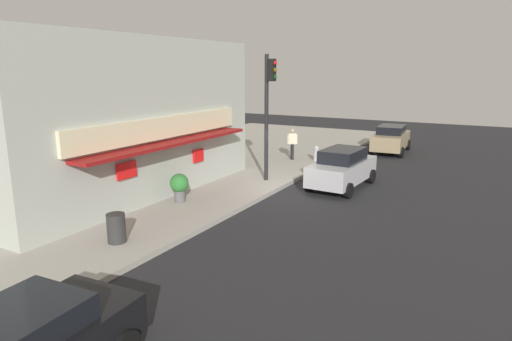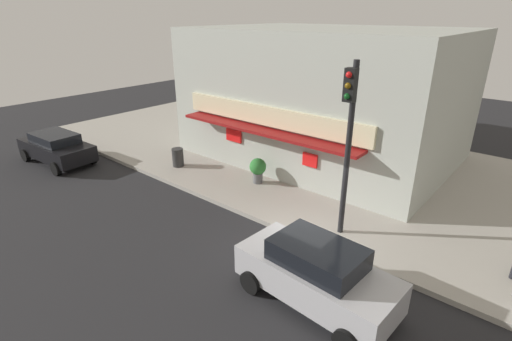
{
  "view_description": "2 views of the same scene",
  "coord_description": "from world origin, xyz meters",
  "px_view_note": "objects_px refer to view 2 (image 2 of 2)",
  "views": [
    {
      "loc": [
        -16.96,
        -8.12,
        5.14
      ],
      "look_at": [
        -2.38,
        -0.03,
        1.34
      ],
      "focal_mm": 31.32,
      "sensor_mm": 36.0,
      "label": 1
    },
    {
      "loc": [
        5.58,
        -9.19,
        7.02
      ],
      "look_at": [
        -2.46,
        0.39,
        1.8
      ],
      "focal_mm": 26.81,
      "sensor_mm": 36.0,
      "label": 2
    }
  ],
  "objects_px": {
    "trash_can": "(178,157)",
    "parked_car_silver": "(316,273)",
    "parked_car_black": "(56,147)",
    "traffic_light": "(348,130)",
    "potted_plant_by_doorway": "(258,168)"
  },
  "relations": [
    {
      "from": "potted_plant_by_doorway",
      "to": "parked_car_black",
      "type": "bearing_deg",
      "value": -155.9
    },
    {
      "from": "traffic_light",
      "to": "parked_car_black",
      "type": "distance_m",
      "value": 14.72
    },
    {
      "from": "traffic_light",
      "to": "parked_car_silver",
      "type": "height_order",
      "value": "traffic_light"
    },
    {
      "from": "trash_can",
      "to": "parked_car_silver",
      "type": "xyz_separation_m",
      "value": [
        9.83,
        -3.56,
        0.28
      ]
    },
    {
      "from": "parked_car_silver",
      "to": "parked_car_black",
      "type": "bearing_deg",
      "value": 178.89
    },
    {
      "from": "traffic_light",
      "to": "trash_can",
      "type": "relative_size",
      "value": 6.43
    },
    {
      "from": "parked_car_black",
      "to": "parked_car_silver",
      "type": "height_order",
      "value": "parked_car_silver"
    },
    {
      "from": "trash_can",
      "to": "parked_car_silver",
      "type": "bearing_deg",
      "value": -19.9
    },
    {
      "from": "trash_can",
      "to": "potted_plant_by_doorway",
      "type": "height_order",
      "value": "potted_plant_by_doorway"
    },
    {
      "from": "trash_can",
      "to": "parked_car_silver",
      "type": "height_order",
      "value": "parked_car_silver"
    },
    {
      "from": "parked_car_black",
      "to": "trash_can",
      "type": "bearing_deg",
      "value": 31.53
    },
    {
      "from": "traffic_light",
      "to": "potted_plant_by_doorway",
      "type": "distance_m",
      "value": 5.67
    },
    {
      "from": "parked_car_black",
      "to": "parked_car_silver",
      "type": "xyz_separation_m",
      "value": [
        15.16,
        -0.29,
        0.09
      ]
    },
    {
      "from": "parked_car_silver",
      "to": "trash_can",
      "type": "bearing_deg",
      "value": 160.1
    },
    {
      "from": "traffic_light",
      "to": "trash_can",
      "type": "height_order",
      "value": "traffic_light"
    }
  ]
}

